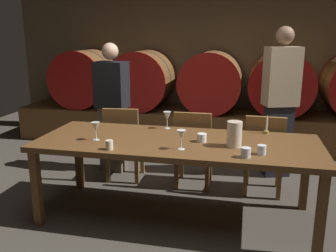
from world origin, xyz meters
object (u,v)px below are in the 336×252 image
object	(u,v)px
wine_barrel_far_left	(85,78)
wine_barrel_right	(280,84)
wine_barrel_center	(211,82)
dining_table	(177,147)
pitcher	(234,134)
chair_right	(264,151)
chair_center	(193,146)
cup_center_left	(202,138)
guest_left	(112,108)
wine_glass_right	(181,135)
wine_glass_center	(167,116)
cup_center_right	(246,153)
cup_far_left	(109,145)
wine_barrel_left	(143,80)
candle_center	(266,128)
cup_far_right	(262,150)
wine_glass_left	(96,127)
guest_right	(280,102)
chair_left	(123,140)

from	to	relation	value
wine_barrel_far_left	wine_barrel_right	bearing A→B (deg)	0.00
wine_barrel_center	dining_table	world-z (taller)	wine_barrel_center
pitcher	chair_right	bearing A→B (deg)	68.82
chair_right	chair_center	bearing A→B (deg)	0.55
cup_center_left	guest_left	bearing A→B (deg)	140.26
wine_glass_right	cup_center_left	xyz separation A→B (m)	(0.14, 0.25, -0.09)
chair_center	wine_glass_center	distance (m)	0.55
wine_barrel_far_left	cup_center_right	xyz separation A→B (m)	(2.62, -2.79, -0.18)
wine_barrel_right	cup_far_left	bearing A→B (deg)	-118.66
wine_glass_right	dining_table	bearing A→B (deg)	108.57
wine_barrel_left	pitcher	bearing A→B (deg)	-58.67
wine_barrel_right	cup_far_left	size ratio (longest dim) A/B	11.52
wine_glass_right	cup_center_left	distance (m)	0.30
chair_center	candle_center	size ratio (longest dim) A/B	4.72
pitcher	cup_far_right	xyz separation A→B (m)	(0.22, -0.16, -0.07)
chair_center	candle_center	distance (m)	0.86
wine_barrel_center	wine_barrel_right	size ratio (longest dim) A/B	1.00
wine_barrel_center	wine_glass_left	size ratio (longest dim) A/B	5.55
dining_table	wine_glass_left	bearing A→B (deg)	-168.90
wine_barrel_far_left	chair_center	world-z (taller)	wine_barrel_far_left
wine_barrel_right	chair_right	distance (m)	1.85
candle_center	wine_glass_left	bearing A→B (deg)	-159.66
chair_center	guest_right	size ratio (longest dim) A/B	0.50
chair_right	wine_glass_center	world-z (taller)	wine_glass_center
chair_right	cup_far_right	size ratio (longest dim) A/B	11.45
pitcher	wine_barrel_far_left	bearing A→B (deg)	134.93
wine_barrel_right	wine_glass_left	size ratio (longest dim) A/B	5.55
guest_left	cup_far_left	distance (m)	1.50
dining_table	cup_center_left	xyz separation A→B (m)	(0.22, 0.01, 0.10)
wine_barrel_far_left	wine_barrel_left	xyz separation A→B (m)	(0.98, 0.00, 0.00)
cup_center_right	cup_far_left	bearing A→B (deg)	-177.93
wine_barrel_left	chair_left	bearing A→B (deg)	-81.53
dining_table	wine_glass_right	size ratio (longest dim) A/B	15.27
guest_right	cup_center_right	distance (m)	1.68
wine_barrel_far_left	pitcher	world-z (taller)	wine_barrel_far_left
wine_barrel_left	chair_center	distance (m)	2.11
cup_far_left	cup_center_left	distance (m)	0.82
cup_center_left	wine_barrel_far_left	bearing A→B (deg)	132.40
wine_barrel_left	chair_center	xyz separation A→B (m)	(1.08, -1.75, -0.48)
chair_center	cup_far_left	xyz separation A→B (m)	(-0.54, -1.09, 0.30)
chair_right	wine_glass_left	distance (m)	1.77
pitcher	wine_glass_left	distance (m)	1.23
dining_table	candle_center	bearing A→B (deg)	27.86
wine_barrel_center	wine_barrel_right	bearing A→B (deg)	0.00
guest_left	wine_glass_center	bearing A→B (deg)	150.44
wine_barrel_right	chair_left	world-z (taller)	wine_barrel_right
chair_center	cup_far_left	bearing A→B (deg)	62.77
wine_barrel_far_left	dining_table	xyz separation A→B (m)	(2.01, -2.45, -0.28)
wine_barrel_right	wine_barrel_center	bearing A→B (deg)	180.00
chair_left	pitcher	size ratio (longest dim) A/B	4.02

